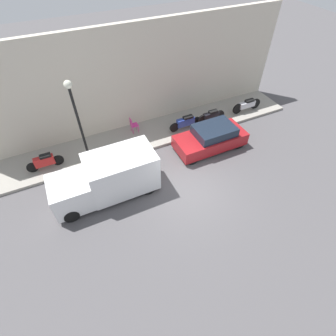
{
  "coord_description": "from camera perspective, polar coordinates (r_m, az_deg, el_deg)",
  "views": [
    {
      "loc": [
        -6.84,
        4.26,
        9.64
      ],
      "look_at": [
        1.17,
        0.47,
        0.6
      ],
      "focal_mm": 28.0,
      "sensor_mm": 36.0,
      "label": 1
    }
  ],
  "objects": [
    {
      "name": "motorcycle_blue",
      "position": [
        15.56,
        3.88,
        9.94
      ],
      "size": [
        0.3,
        2.02,
        0.81
      ],
      "color": "navy",
      "rests_on": "sidewalk"
    },
    {
      "name": "scooter_silver",
      "position": [
        17.8,
        16.82,
        13.03
      ],
      "size": [
        0.3,
        2.07,
        0.77
      ],
      "color": "#B7B7BF",
      "rests_on": "sidewalk"
    },
    {
      "name": "motorcycle_red",
      "position": [
        14.36,
        -25.26,
        1.31
      ],
      "size": [
        0.3,
        1.78,
        0.83
      ],
      "color": "#B21E1E",
      "rests_on": "sidewalk"
    },
    {
      "name": "cafe_chair",
      "position": [
        15.34,
        -7.62,
        9.38
      ],
      "size": [
        0.4,
        0.4,
        0.9
      ],
      "color": "#D8338C",
      "rests_on": "sidewalk"
    },
    {
      "name": "delivery_van",
      "position": [
        11.94,
        -13.24,
        -2.11
      ],
      "size": [
        1.83,
        4.68,
        2.05
      ],
      "color": "white",
      "rests_on": "ground_plane"
    },
    {
      "name": "building_facade",
      "position": [
        15.13,
        -6.57,
        18.73
      ],
      "size": [
        0.3,
        17.8,
        5.74
      ],
      "color": "beige",
      "rests_on": "ground_plane"
    },
    {
      "name": "streetlamp",
      "position": [
        12.42,
        -19.44,
        11.58
      ],
      "size": [
        0.35,
        0.35,
        4.48
      ],
      "color": "black",
      "rests_on": "sidewalk"
    },
    {
      "name": "motorcycle_black",
      "position": [
        16.25,
        9.36,
        11.1
      ],
      "size": [
        0.3,
        1.87,
        0.78
      ],
      "color": "black",
      "rests_on": "sidewalk"
    },
    {
      "name": "sidewalk",
      "position": [
        15.5,
        -3.86,
        7.39
      ],
      "size": [
        2.52,
        17.8,
        0.16
      ],
      "color": "gray",
      "rests_on": "ground_plane"
    },
    {
      "name": "parked_car",
      "position": [
        14.47,
        9.33,
        6.47
      ],
      "size": [
        1.71,
        3.87,
        1.34
      ],
      "color": "maroon",
      "rests_on": "ground_plane"
    },
    {
      "name": "ground_plane",
      "position": [
        12.56,
        4.24,
        -4.7
      ],
      "size": [
        60.0,
        60.0,
        0.0
      ],
      "primitive_type": "plane",
      "color": "#514F51"
    }
  ]
}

